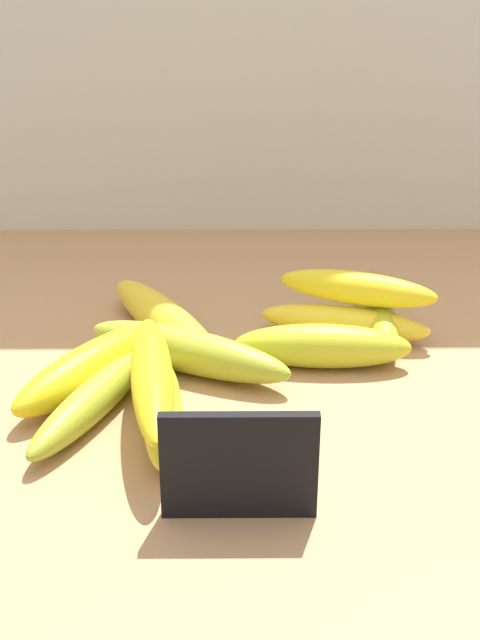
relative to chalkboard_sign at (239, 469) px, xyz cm
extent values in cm
cube|color=tan|center=(7.89, 21.05, -5.36)|extent=(110.00, 76.00, 3.00)
cube|color=black|center=(0.00, -0.07, 0.34)|extent=(11.00, 0.80, 8.40)
cube|color=olive|center=(0.00, 0.73, -3.56)|extent=(9.90, 1.20, 0.60)
ellipsoid|color=yellow|center=(-6.21, 11.32, -2.25)|extent=(4.40, 16.57, 3.22)
ellipsoid|color=gold|center=(8.38, 21.90, -1.78)|extent=(16.64, 5.05, 4.15)
ellipsoid|color=yellow|center=(10.57, 27.63, -2.20)|extent=(17.08, 7.65, 3.30)
ellipsoid|color=yellow|center=(-7.21, 27.90, -1.89)|extent=(14.07, 19.36, 3.93)
ellipsoid|color=#A5B52F|center=(-4.59, 21.12, -1.81)|extent=(20.30, 12.85, 4.09)
ellipsoid|color=yellow|center=(-13.13, 17.78, -1.74)|extent=(13.71, 17.26, 4.23)
ellipsoid|color=#9DAE2B|center=(-12.14, 13.12, -2.22)|extent=(10.45, 18.61, 3.27)
ellipsoid|color=#AFBB2A|center=(14.18, 30.24, -2.15)|extent=(3.65, 18.19, 3.41)
ellipsoid|color=yellow|center=(11.83, 28.61, 1.09)|extent=(15.88, 8.20, 3.28)
ellipsoid|color=yellow|center=(-6.93, 11.24, 1.08)|extent=(5.78, 20.38, 3.42)
camera|label=1|loc=(-0.29, -50.83, 36.21)|focal=49.75mm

